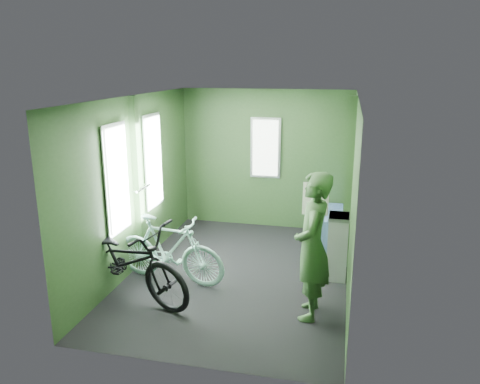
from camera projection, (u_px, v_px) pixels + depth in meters
The scene contains 6 objects.
room at pixel (236, 167), 5.85m from camera, with size 4.00×4.02×2.31m.
bicycle_black at pixel (129, 298), 5.55m from camera, with size 0.65×1.87×0.98m, color black.
bicycle_mint at pixel (170, 282), 5.95m from camera, with size 0.42×1.50×0.90m, color #9CDCCD.
passenger at pixel (312, 246), 4.97m from camera, with size 0.40×0.64×1.62m.
waste_box at pixel (337, 247), 5.99m from camera, with size 0.25×0.35×0.85m, color gray.
bench_seat at pixel (332, 223), 7.22m from camera, with size 0.59×1.01×1.04m.
Camera 1 is at (1.29, -5.53, 2.69)m, focal length 35.00 mm.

